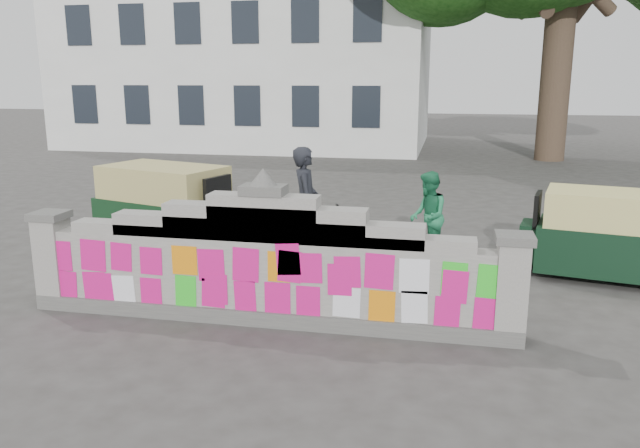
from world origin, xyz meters
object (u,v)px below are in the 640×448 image
Objects in this scene: cyclist_rider at (306,217)px; pedestrian at (428,216)px; rickshaw_left at (168,206)px; cyclist_bike at (306,239)px; rickshaw_right at (607,234)px.

cyclist_rider is 1.15× the size of pedestrian.
cyclist_bike is at bearing 1.84° from rickshaw_left.
rickshaw_left is at bearing 59.54° from cyclist_bike.
cyclist_bike is 0.70× the size of rickshaw_left.
cyclist_rider is (0.00, 0.00, 0.36)m from cyclist_bike.
pedestrian reaches higher than rickshaw_left.
cyclist_bike is 2.89m from rickshaw_left.
pedestrian is at bearing -78.25° from cyclist_bike.
rickshaw_right is (4.70, 0.48, -0.17)m from cyclist_rider.
rickshaw_right is (7.47, -0.28, -0.08)m from rickshaw_left.
rickshaw_left reaches higher than rickshaw_right.
rickshaw_left is at bearing 9.61° from rickshaw_right.
rickshaw_left is 1.11× the size of rickshaw_right.
cyclist_rider is 2.17m from pedestrian.
rickshaw_right reaches higher than cyclist_bike.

